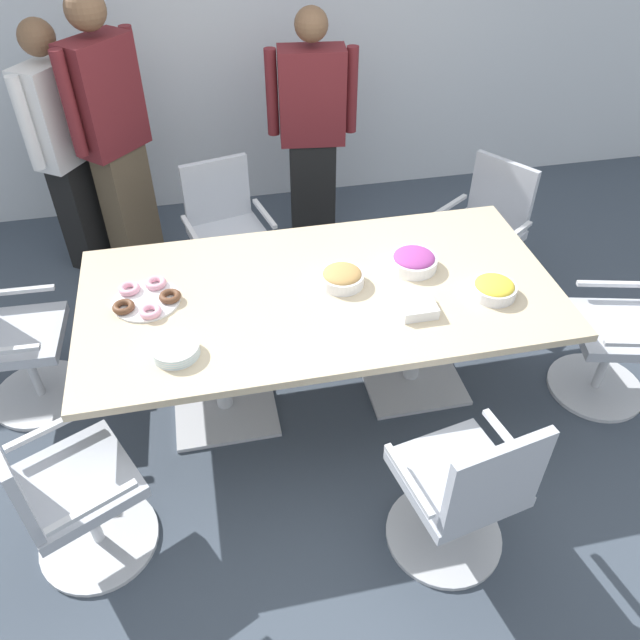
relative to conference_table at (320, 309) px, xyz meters
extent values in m
cube|color=#3D4754|center=(0.00, 0.00, -0.63)|extent=(10.00, 10.00, 0.01)
cube|color=silver|center=(0.00, 2.40, 0.77)|extent=(8.00, 0.10, 2.80)
cube|color=#CCB793|center=(0.00, 0.00, 0.10)|extent=(2.40, 1.20, 0.04)
cube|color=silver|center=(-0.55, 0.00, -0.61)|extent=(0.56, 0.56, 0.02)
cylinder|color=silver|center=(-0.55, 0.00, -0.26)|extent=(0.09, 0.09, 0.69)
cube|color=silver|center=(0.55, 0.00, -0.61)|extent=(0.56, 0.56, 0.02)
cylinder|color=silver|center=(0.55, 0.00, -0.26)|extent=(0.09, 0.09, 0.69)
cylinder|color=silver|center=(0.38, -1.02, -0.61)|extent=(0.63, 0.63, 0.02)
cylinder|color=silver|center=(0.38, -1.02, -0.40)|extent=(0.05, 0.05, 0.41)
cube|color=#ADB2BC|center=(0.38, -1.02, -0.17)|extent=(0.54, 0.54, 0.06)
cube|color=#ADB2BC|center=(0.42, -1.23, 0.07)|extent=(0.44, 0.12, 0.42)
cube|color=silver|center=(0.14, -1.07, -0.05)|extent=(0.10, 0.37, 0.02)
cube|color=silver|center=(0.62, -0.97, -0.05)|extent=(0.10, 0.37, 0.02)
cylinder|color=silver|center=(1.58, -0.30, -0.61)|extent=(0.65, 0.65, 0.02)
cylinder|color=silver|center=(1.58, -0.30, -0.40)|extent=(0.05, 0.05, 0.41)
cube|color=#ADB2BC|center=(1.58, -0.30, -0.17)|extent=(0.56, 0.56, 0.06)
cube|color=silver|center=(1.64, -0.06, -0.05)|extent=(0.36, 0.12, 0.02)
cylinder|color=silver|center=(1.20, 0.72, -0.61)|extent=(0.75, 0.75, 0.02)
cylinder|color=silver|center=(1.20, 0.72, -0.40)|extent=(0.05, 0.05, 0.41)
cube|color=#ADB2BC|center=(1.20, 0.72, -0.17)|extent=(0.64, 0.64, 0.06)
cube|color=#ADB2BC|center=(1.38, 0.84, 0.07)|extent=(0.28, 0.38, 0.42)
cube|color=silver|center=(1.34, 0.52, -0.05)|extent=(0.32, 0.23, 0.02)
cube|color=silver|center=(1.06, 0.92, -0.05)|extent=(0.32, 0.23, 0.02)
cylinder|color=silver|center=(-0.38, 1.02, -0.61)|extent=(0.65, 0.65, 0.02)
cylinder|color=silver|center=(-0.38, 1.02, -0.40)|extent=(0.05, 0.05, 0.41)
cube|color=#ADB2BC|center=(-0.38, 1.02, -0.17)|extent=(0.55, 0.55, 0.06)
cube|color=#ADB2BC|center=(-0.43, 1.23, 0.07)|extent=(0.43, 0.14, 0.42)
cube|color=silver|center=(-0.14, 1.08, -0.05)|extent=(0.11, 0.37, 0.02)
cube|color=silver|center=(-0.62, 0.97, -0.05)|extent=(0.11, 0.37, 0.02)
cylinder|color=silver|center=(-1.58, 0.30, -0.61)|extent=(0.56, 0.56, 0.02)
cylinder|color=silver|center=(-1.58, 0.30, -0.40)|extent=(0.05, 0.05, 0.41)
cube|color=#ADB2BC|center=(-1.58, 0.30, -0.17)|extent=(0.48, 0.48, 0.06)
cube|color=silver|center=(-1.57, 0.55, -0.05)|extent=(0.37, 0.04, 0.02)
cube|color=silver|center=(-1.59, 0.06, -0.05)|extent=(0.37, 0.04, 0.02)
cylinder|color=silver|center=(-1.20, -0.72, -0.61)|extent=(0.72, 0.72, 0.02)
cylinder|color=silver|center=(-1.20, -0.72, -0.40)|extent=(0.05, 0.05, 0.41)
cube|color=#ADB2BC|center=(-1.20, -0.72, -0.17)|extent=(0.62, 0.62, 0.06)
cube|color=#ADB2BC|center=(-1.39, -0.81, 0.07)|extent=(0.23, 0.41, 0.42)
cube|color=silver|center=(-1.31, -0.50, -0.05)|extent=(0.34, 0.19, 0.02)
cube|color=silver|center=(-1.09, -0.94, -0.05)|extent=(0.34, 0.19, 0.02)
cube|color=black|center=(-1.34, 1.66, -0.23)|extent=(0.35, 0.38, 0.80)
cube|color=white|center=(-1.34, 1.66, 0.49)|extent=(0.43, 0.49, 0.63)
sphere|color=brown|center=(-1.34, 1.66, 0.95)|extent=(0.22, 0.22, 0.22)
cylinder|color=white|center=(-1.19, 1.88, 0.52)|extent=(0.11, 0.11, 0.57)
cylinder|color=white|center=(-1.49, 1.44, 0.52)|extent=(0.11, 0.11, 0.57)
cube|color=brown|center=(-1.03, 1.58, -0.19)|extent=(0.37, 0.37, 0.88)
cube|color=maroon|center=(-1.03, 1.58, 0.60)|extent=(0.46, 0.47, 0.70)
sphere|color=brown|center=(-1.03, 1.58, 1.10)|extent=(0.24, 0.24, 0.24)
cylinder|color=maroon|center=(-0.85, 1.77, 0.64)|extent=(0.11, 0.11, 0.63)
cylinder|color=maroon|center=(-1.21, 1.39, 0.64)|extent=(0.11, 0.11, 0.63)
cube|color=black|center=(0.28, 1.62, -0.23)|extent=(0.34, 0.24, 0.79)
cube|color=maroon|center=(0.28, 1.62, 0.48)|extent=(0.46, 0.27, 0.63)
sphere|color=brown|center=(0.28, 1.62, 0.94)|extent=(0.22, 0.22, 0.22)
cylinder|color=maroon|center=(0.55, 1.58, 0.52)|extent=(0.09, 0.09, 0.57)
cylinder|color=maroon|center=(0.02, 1.65, 0.52)|extent=(0.09, 0.09, 0.57)
cylinder|color=white|center=(0.84, -0.21, 0.15)|extent=(0.22, 0.22, 0.06)
ellipsoid|color=yellow|center=(0.84, -0.21, 0.18)|extent=(0.20, 0.20, 0.05)
cylinder|color=white|center=(0.52, 0.09, 0.16)|extent=(0.25, 0.25, 0.06)
ellipsoid|color=#9E3D8E|center=(0.52, 0.09, 0.19)|extent=(0.22, 0.22, 0.06)
cylinder|color=white|center=(0.12, 0.03, 0.16)|extent=(0.22, 0.22, 0.06)
ellipsoid|color=tan|center=(0.12, 0.03, 0.19)|extent=(0.20, 0.20, 0.06)
cylinder|color=white|center=(-0.86, 0.08, 0.13)|extent=(0.33, 0.33, 0.01)
torus|color=brown|center=(-0.74, 0.07, 0.15)|extent=(0.11, 0.11, 0.03)
torus|color=pink|center=(-0.81, 0.19, 0.15)|extent=(0.11, 0.11, 0.03)
torus|color=pink|center=(-0.94, 0.17, 0.15)|extent=(0.11, 0.11, 0.03)
torus|color=brown|center=(-0.96, 0.03, 0.15)|extent=(0.11, 0.11, 0.03)
torus|color=pink|center=(-0.84, -0.03, 0.15)|extent=(0.11, 0.11, 0.03)
cylinder|color=white|center=(-0.73, -0.33, 0.13)|extent=(0.22, 0.22, 0.01)
cylinder|color=silver|center=(-0.73, -0.33, 0.13)|extent=(0.22, 0.22, 0.01)
cylinder|color=white|center=(-0.73, -0.33, 0.14)|extent=(0.22, 0.22, 0.01)
cylinder|color=silver|center=(-0.73, -0.33, 0.15)|extent=(0.22, 0.22, 0.01)
cylinder|color=white|center=(-0.73, -0.33, 0.15)|extent=(0.22, 0.22, 0.01)
cylinder|color=silver|center=(-0.73, -0.33, 0.16)|extent=(0.22, 0.22, 0.01)
cylinder|color=white|center=(-0.73, -0.33, 0.16)|extent=(0.22, 0.22, 0.01)
cylinder|color=silver|center=(-0.73, -0.33, 0.17)|extent=(0.22, 0.22, 0.01)
cylinder|color=white|center=(-0.73, -0.33, 0.18)|extent=(0.22, 0.22, 0.01)
cube|color=white|center=(0.42, -0.26, 0.15)|extent=(0.17, 0.17, 0.06)
camera|label=1|loc=(-0.52, -2.47, 2.08)|focal=35.43mm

